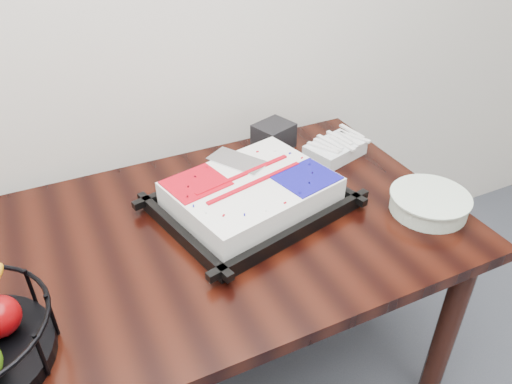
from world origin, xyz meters
name	(u,v)px	position (x,y,z in m)	size (l,w,h in m)	color
table	(158,269)	(0.00, 2.00, 0.66)	(1.80, 0.90, 0.75)	black
cake_tray	(252,195)	(0.32, 2.04, 0.80)	(0.60, 0.52, 0.11)	black
plate_stack	(429,203)	(0.79, 1.80, 0.78)	(0.24, 0.24, 0.06)	white
fork_bag	(335,149)	(0.72, 2.20, 0.78)	(0.23, 0.18, 0.06)	silver
napkin_box	(274,136)	(0.55, 2.35, 0.80)	(0.13, 0.11, 0.09)	black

